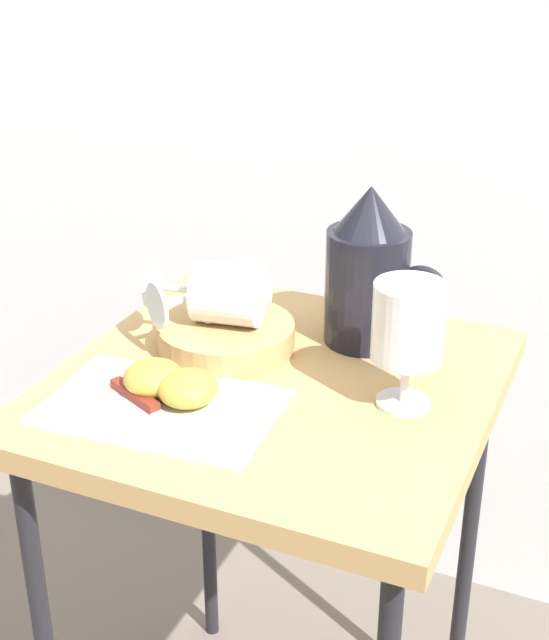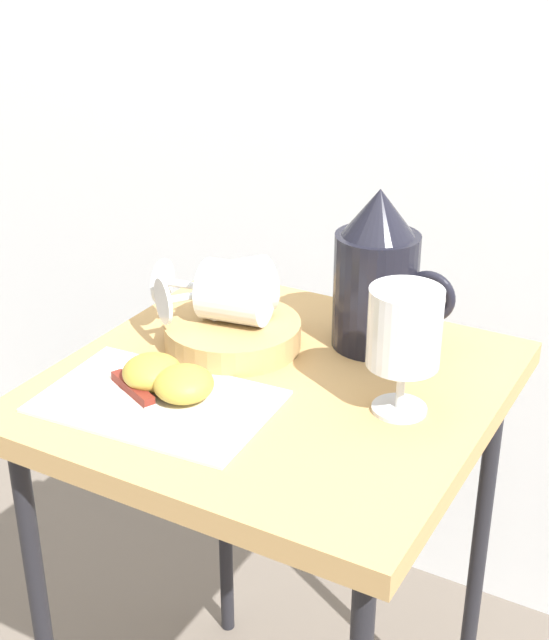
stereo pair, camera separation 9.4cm
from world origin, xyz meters
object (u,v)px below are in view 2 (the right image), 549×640
at_px(apple_half_left, 152,372).
at_px(basket_tray, 233,334).
at_px(pitcher, 377,285).
at_px(wine_glass_tipped_far, 236,288).
at_px(wine_glass_upright, 404,334).
at_px(table, 274,427).
at_px(wine_glass_tipped_near, 233,292).
at_px(apple_half_right, 184,384).
at_px(knife, 145,400).

bearing_deg(apple_half_left, basket_tray, 80.83).
distance_m(pitcher, wine_glass_tipped_far, 0.18).
bearing_deg(wine_glass_upright, basket_tray, 169.51).
bearing_deg(basket_tray, table, -29.60).
height_order(pitcher, apple_half_left, pitcher).
bearing_deg(apple_half_left, pitcher, 52.68).
xyz_separation_m(wine_glass_tipped_near, apple_half_left, (-0.02, -0.15, -0.05)).
bearing_deg(apple_half_right, apple_half_left, 173.06).
height_order(table, wine_glass_tipped_near, wine_glass_tipped_near).
bearing_deg(wine_glass_upright, wine_glass_tipped_near, 168.44).
height_order(basket_tray, apple_half_left, apple_half_left).
bearing_deg(wine_glass_tipped_near, table, -31.46).
xyz_separation_m(wine_glass_tipped_far, knife, (0.00, -0.20, -0.06)).
xyz_separation_m(apple_half_left, apple_half_right, (0.05, -0.01, 0.00)).
height_order(wine_glass_upright, knife, wine_glass_upright).
bearing_deg(apple_half_right, knife, -137.14).
bearing_deg(wine_glass_upright, wine_glass_tipped_far, 165.16).
xyz_separation_m(wine_glass_upright, wine_glass_tipped_far, (-0.26, 0.07, -0.03)).
bearing_deg(wine_glass_upright, knife, -152.56).
height_order(wine_glass_tipped_near, knife, wine_glass_tipped_near).
relative_size(wine_glass_upright, apple_half_right, 2.13).
relative_size(table, wine_glass_upright, 4.54).
bearing_deg(apple_half_right, wine_glass_tipped_far, 101.20).
xyz_separation_m(table, apple_half_left, (-0.11, -0.09, 0.09)).
xyz_separation_m(table, wine_glass_tipped_far, (-0.10, 0.07, 0.14)).
height_order(pitcher, wine_glass_upright, pitcher).
distance_m(table, wine_glass_tipped_far, 0.19).
height_order(wine_glass_upright, apple_half_left, wine_glass_upright).
bearing_deg(basket_tray, wine_glass_tipped_near, 112.61).
height_order(wine_glass_tipped_far, apple_half_left, wine_glass_tipped_far).
bearing_deg(apple_half_right, basket_tray, 99.75).
bearing_deg(pitcher, basket_tray, -149.25).
height_order(pitcher, knife, pitcher).
bearing_deg(knife, basket_tray, 87.56).
bearing_deg(pitcher, wine_glass_tipped_near, -151.03).
distance_m(wine_glass_tipped_near, apple_half_left, 0.16).
xyz_separation_m(wine_glass_upright, knife, (-0.26, -0.14, -0.09)).
relative_size(apple_half_right, knife, 0.37).
bearing_deg(wine_glass_tipped_far, table, -36.68).
bearing_deg(basket_tray, apple_half_right, -80.25).
distance_m(pitcher, apple_half_right, 0.29).
bearing_deg(basket_tray, wine_glass_tipped_far, 110.50).
xyz_separation_m(table, apple_half_right, (-0.07, -0.10, 0.09)).
relative_size(basket_tray, apple_half_left, 2.51).
relative_size(wine_glass_tipped_near, wine_glass_tipped_far, 0.99).
distance_m(table, apple_half_left, 0.17).
relative_size(pitcher, wine_glass_tipped_far, 1.33).
height_order(table, pitcher, pitcher).
xyz_separation_m(wine_glass_upright, apple_half_left, (-0.28, -0.10, -0.07)).
distance_m(apple_half_left, knife, 0.04).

